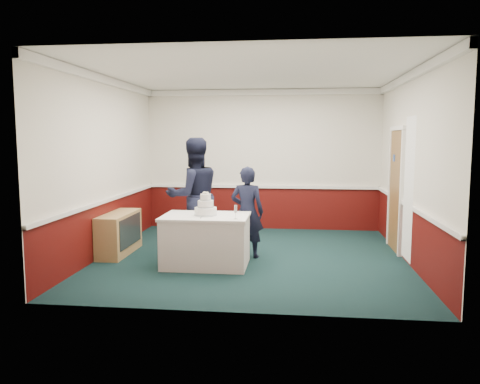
# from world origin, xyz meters

# --- Properties ---
(ground) EXTENTS (5.00, 5.00, 0.00)m
(ground) POSITION_xyz_m (0.00, 0.00, 0.00)
(ground) COLOR black
(ground) RESTS_ON ground
(room_shell) EXTENTS (5.00, 5.00, 3.00)m
(room_shell) POSITION_xyz_m (0.08, 0.61, 1.97)
(room_shell) COLOR silver
(room_shell) RESTS_ON ground
(sideboard) EXTENTS (0.41, 1.20, 0.70)m
(sideboard) POSITION_xyz_m (-2.28, -0.02, 0.35)
(sideboard) COLOR tan
(sideboard) RESTS_ON ground
(cake_table) EXTENTS (1.32, 0.92, 0.79)m
(cake_table) POSITION_xyz_m (-0.66, -0.59, 0.40)
(cake_table) COLOR white
(cake_table) RESTS_ON ground
(wedding_cake) EXTENTS (0.35, 0.35, 0.36)m
(wedding_cake) POSITION_xyz_m (-0.66, -0.59, 0.90)
(wedding_cake) COLOR white
(wedding_cake) RESTS_ON cake_table
(cake_knife) EXTENTS (0.03, 0.22, 0.00)m
(cake_knife) POSITION_xyz_m (-0.69, -0.79, 0.79)
(cake_knife) COLOR silver
(cake_knife) RESTS_ON cake_table
(champagne_flute) EXTENTS (0.05, 0.05, 0.21)m
(champagne_flute) POSITION_xyz_m (-0.16, -0.87, 0.93)
(champagne_flute) COLOR silver
(champagne_flute) RESTS_ON cake_table
(person_man) EXTENTS (1.21, 1.14, 1.98)m
(person_man) POSITION_xyz_m (-1.01, 0.19, 0.99)
(person_man) COLOR black
(person_man) RESTS_ON ground
(person_woman) EXTENTS (0.59, 0.42, 1.51)m
(person_woman) POSITION_xyz_m (-0.08, -0.00, 0.76)
(person_woman) COLOR black
(person_woman) RESTS_ON ground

